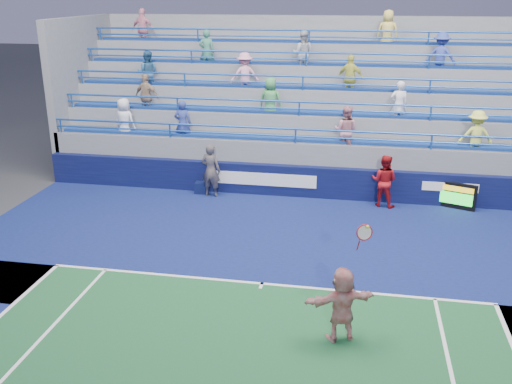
% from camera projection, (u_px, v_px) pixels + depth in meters
% --- Properties ---
extents(ground, '(120.00, 120.00, 0.00)m').
position_uv_depth(ground, '(262.00, 284.00, 14.00)').
color(ground, '#333538').
extents(sponsor_wall, '(18.00, 0.32, 1.10)m').
position_uv_depth(sponsor_wall, '(294.00, 181.00, 19.84)').
color(sponsor_wall, black).
rests_on(sponsor_wall, ground).
extents(bleacher_stand, '(18.00, 5.60, 6.13)m').
position_uv_depth(bleacher_stand, '(305.00, 129.00, 23.00)').
color(bleacher_stand, slate).
rests_on(bleacher_stand, ground).
extents(serve_speed_board, '(1.23, 0.56, 0.87)m').
position_uv_depth(serve_speed_board, '(456.00, 196.00, 18.73)').
color(serve_speed_board, black).
rests_on(serve_speed_board, ground).
extents(judge_chair, '(0.42, 0.42, 0.73)m').
position_uv_depth(judge_chair, '(201.00, 187.00, 20.25)').
color(judge_chair, '#0C133A').
rests_on(judge_chair, ground).
extents(tennis_player, '(1.57, 1.03, 2.60)m').
position_uv_depth(tennis_player, '(342.00, 304.00, 11.55)').
color(tennis_player, silver).
rests_on(tennis_player, ground).
extents(line_judge, '(0.73, 0.53, 1.88)m').
position_uv_depth(line_judge, '(211.00, 170.00, 19.72)').
color(line_judge, '#131B36').
rests_on(line_judge, ground).
extents(ball_girl, '(1.01, 0.88, 1.76)m').
position_uv_depth(ball_girl, '(384.00, 181.00, 18.80)').
color(ball_girl, '#A31217').
rests_on(ball_girl, ground).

